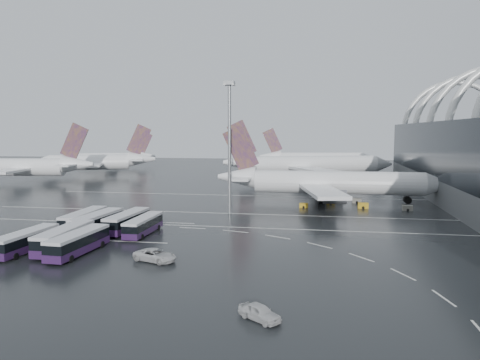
% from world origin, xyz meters
% --- Properties ---
extents(ground, '(420.00, 420.00, 0.00)m').
position_xyz_m(ground, '(0.00, 0.00, 0.00)').
color(ground, black).
rests_on(ground, ground).
extents(lane_marking_near, '(120.00, 0.25, 0.01)m').
position_xyz_m(lane_marking_near, '(0.00, -2.00, 0.01)').
color(lane_marking_near, white).
rests_on(lane_marking_near, ground).
extents(lane_marking_mid, '(120.00, 0.25, 0.01)m').
position_xyz_m(lane_marking_mid, '(0.00, 12.00, 0.01)').
color(lane_marking_mid, white).
rests_on(lane_marking_mid, ground).
extents(lane_marking_far, '(120.00, 0.25, 0.01)m').
position_xyz_m(lane_marking_far, '(0.00, 40.00, 0.01)').
color(lane_marking_far, white).
rests_on(lane_marking_far, ground).
extents(bus_bay_line_south, '(28.00, 0.25, 0.01)m').
position_xyz_m(bus_bay_line_south, '(-24.00, -16.00, 0.01)').
color(bus_bay_line_south, white).
rests_on(bus_bay_line_south, ground).
extents(bus_bay_line_north, '(28.00, 0.25, 0.01)m').
position_xyz_m(bus_bay_line_north, '(-24.00, 0.00, 0.01)').
color(bus_bay_line_north, white).
rests_on(bus_bay_line_north, ground).
extents(airliner_main, '(56.54, 49.83, 19.23)m').
position_xyz_m(airliner_main, '(15.06, 31.59, 4.82)').
color(airliner_main, white).
rests_on(airliner_main, ground).
extents(airliner_gate_b, '(61.13, 54.24, 21.61)m').
position_xyz_m(airliner_gate_b, '(8.61, 83.05, 5.41)').
color(airliner_gate_b, white).
rests_on(airliner_gate_b, ground).
extents(airliner_gate_c, '(53.64, 48.96, 19.12)m').
position_xyz_m(airliner_gate_c, '(11.19, 133.59, 4.78)').
color(airliner_gate_c, white).
rests_on(airliner_gate_c, ground).
extents(jet_remote_west, '(47.21, 38.13, 20.53)m').
position_xyz_m(jet_remote_west, '(-84.99, 59.29, 5.30)').
color(jet_remote_west, white).
rests_on(jet_remote_west, ground).
extents(jet_remote_mid, '(45.80, 37.33, 20.57)m').
position_xyz_m(jet_remote_mid, '(-73.68, 87.09, 5.31)').
color(jet_remote_mid, white).
rests_on(jet_remote_mid, ground).
extents(jet_remote_far, '(40.00, 32.54, 17.77)m').
position_xyz_m(jet_remote_far, '(-84.03, 124.63, 4.59)').
color(jet_remote_far, white).
rests_on(jet_remote_far, ground).
extents(bus_row_near_a, '(3.32, 13.23, 3.25)m').
position_xyz_m(bus_row_near_a, '(-28.28, -8.33, 1.78)').
color(bus_row_near_a, '#2E133D').
rests_on(bus_row_near_a, ground).
extents(bus_row_near_b, '(4.03, 13.72, 3.33)m').
position_xyz_m(bus_row_near_b, '(-24.64, -10.51, 1.83)').
color(bus_row_near_b, '#2E133D').
rests_on(bus_row_near_b, ground).
extents(bus_row_near_c, '(3.62, 13.28, 3.24)m').
position_xyz_m(bus_row_near_c, '(-19.99, -8.34, 1.78)').
color(bus_row_near_c, '#2E133D').
rests_on(bus_row_near_c, ground).
extents(bus_row_near_d, '(2.96, 12.07, 2.97)m').
position_xyz_m(bus_row_near_d, '(-16.10, -10.61, 1.63)').
color(bus_row_near_d, '#2E133D').
rests_on(bus_row_near_d, ground).
extents(bus_row_far_a, '(3.43, 12.60, 3.07)m').
position_xyz_m(bus_row_far_a, '(-28.66, -24.69, 1.69)').
color(bus_row_far_a, '#2E133D').
rests_on(bus_row_far_a, ground).
extents(bus_row_far_b, '(3.47, 13.58, 3.33)m').
position_xyz_m(bus_row_far_b, '(-23.77, -22.52, 1.83)').
color(bus_row_far_b, '#2E133D').
rests_on(bus_row_far_b, ground).
extents(bus_row_far_c, '(3.56, 13.07, 3.19)m').
position_xyz_m(bus_row_far_c, '(-20.48, -24.46, 1.75)').
color(bus_row_far_c, '#2E133D').
rests_on(bus_row_far_c, ground).
extents(van_curve_a, '(6.70, 4.67, 1.70)m').
position_xyz_m(van_curve_a, '(-8.29, -26.20, 0.85)').
color(van_curve_a, silver).
rests_on(van_curve_a, ground).
extents(van_curve_b, '(4.71, 4.18, 1.54)m').
position_xyz_m(van_curve_b, '(8.29, -43.47, 0.77)').
color(van_curve_b, silver).
rests_on(van_curve_b, ground).
extents(floodlight_mast, '(2.14, 2.14, 27.97)m').
position_xyz_m(floodlight_mast, '(-5.39, 11.67, 17.59)').
color(floodlight_mast, gray).
rests_on(floodlight_mast, ground).
extents(gse_cart_belly_a, '(2.35, 1.39, 1.28)m').
position_xyz_m(gse_cart_belly_a, '(23.41, 23.78, 0.64)').
color(gse_cart_belly_a, gold).
rests_on(gse_cart_belly_a, ground).
extents(gse_cart_belly_b, '(2.21, 1.30, 1.20)m').
position_xyz_m(gse_cart_belly_b, '(22.58, 31.88, 0.60)').
color(gse_cart_belly_b, slate).
rests_on(gse_cart_belly_b, ground).
extents(gse_cart_belly_c, '(1.94, 1.15, 1.06)m').
position_xyz_m(gse_cart_belly_c, '(9.96, 22.34, 0.53)').
color(gse_cart_belly_c, gold).
rests_on(gse_cart_belly_c, ground).
extents(gse_cart_belly_d, '(2.15, 1.27, 1.17)m').
position_xyz_m(gse_cart_belly_d, '(32.89, 22.24, 0.59)').
color(gse_cart_belly_d, slate).
rests_on(gse_cart_belly_d, ground).
extents(gse_cart_belly_e, '(2.07, 1.22, 1.13)m').
position_xyz_m(gse_cart_belly_e, '(16.24, 29.06, 0.56)').
color(gse_cart_belly_e, gold).
rests_on(gse_cart_belly_e, ground).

